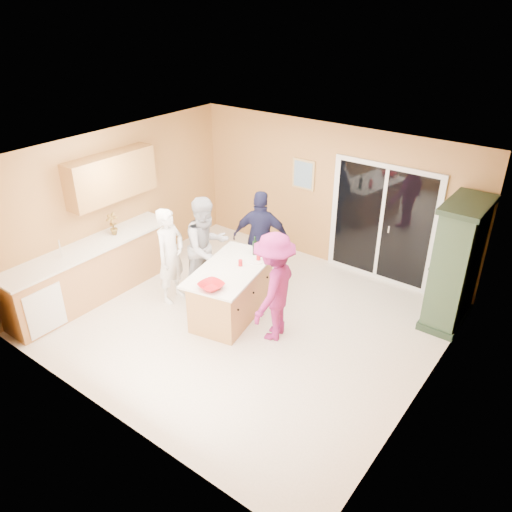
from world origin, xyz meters
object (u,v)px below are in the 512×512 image
Objects in this scene: kitchen_island at (232,293)px; woman_white at (171,256)px; woman_grey at (207,248)px; woman_navy at (261,238)px; green_hutch at (456,266)px; woman_magenta at (274,287)px.

woman_white is (-1.07, -0.21, 0.41)m from kitchen_island.
woman_grey is (-0.71, 0.24, 0.47)m from kitchen_island.
woman_white reaches higher than kitchen_island.
woman_grey reaches higher than woman_navy.
green_hutch reaches higher than woman_white.
woman_grey is at bearing -46.18° from woman_white.
woman_grey is at bearing 36.78° from woman_navy.
woman_navy is (-2.99, -0.77, -0.12)m from green_hutch.
woman_grey is 1.03× the size of woman_navy.
green_hutch reaches higher than woman_magenta.
kitchen_island is 1.17m from woman_white.
green_hutch is 3.09m from woman_navy.
woman_grey is at bearing 149.42° from kitchen_island.
kitchen_island is 1.06× the size of woman_magenta.
woman_white is at bearing 152.14° from woman_grey.
woman_magenta is (1.07, -1.15, -0.01)m from woman_navy.
woman_magenta is (-1.93, -1.92, -0.13)m from green_hutch.
green_hutch is 1.14× the size of woman_grey.
woman_white is at bearing 179.79° from kitchen_island.
green_hutch is 3.83m from woman_grey.
green_hutch is at bearing 169.74° from woman_navy.
green_hutch is at bearing -53.85° from woman_grey.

